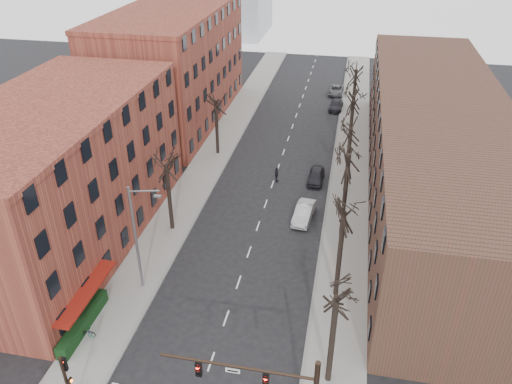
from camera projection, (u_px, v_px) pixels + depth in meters
The scene contains 23 objects.
sidewalk_left at pixel (217, 149), 60.14m from camera, with size 4.00×90.00×0.15m, color gray.
sidewalk_right at pixel (351, 161), 57.45m from camera, with size 4.00×90.00×0.15m, color gray.
building_left_near at pixel (59, 179), 41.57m from camera, with size 12.00×26.00×12.00m, color brown.
building_left_far at pixel (174, 68), 65.59m from camera, with size 12.00×28.00×14.00m, color brown.
building_right at pixel (436, 146), 49.38m from camera, with size 12.00×50.00×10.00m, color #4C2C23.
awning_left at pixel (93, 319), 35.89m from camera, with size 1.20×7.00×0.15m, color maroon.
hedge at pixel (83, 323), 34.73m from camera, with size 0.80×6.00×1.00m, color #123415.
tree_right_a at pixel (328, 380), 31.34m from camera, with size 5.20×5.20×10.00m, color black, non-canonical shape.
tree_right_b at pixel (335, 295), 38.10m from camera, with size 5.20×5.20×10.80m, color black, non-canonical shape.
tree_right_c at pixel (341, 235), 44.87m from camera, with size 5.20×5.20×11.60m, color black, non-canonical shape.
tree_right_d at pixel (345, 191), 51.63m from camera, with size 5.20×5.20×10.00m, color black, non-canonical shape.
tree_right_e at pixel (348, 158), 58.40m from camera, with size 5.20×5.20×10.80m, color black, non-canonical shape.
tree_right_f at pixel (350, 131), 65.16m from camera, with size 5.20×5.20×11.60m, color black, non-canonical shape.
tree_left_a at pixel (173, 229), 45.73m from camera, with size 5.20×5.20×9.50m, color black, non-canonical shape.
tree_left_b at pixel (218, 154), 59.26m from camera, with size 5.20×5.20×9.50m, color black, non-canonical shape.
signal_pole_left at pixel (67, 379), 28.28m from camera, with size 0.47×0.44×4.40m.
streetlight at pixel (137, 235), 36.33m from camera, with size 2.45×0.22×9.03m.
silver_sedan at pixel (304, 213), 46.80m from camera, with size 1.53×4.38×1.44m, color #ADB0B4.
parked_car_near at pixel (316, 176), 53.10m from camera, with size 1.61×4.01×1.37m, color black.
parked_car_mid at pixel (336, 105), 71.51m from camera, with size 1.77×4.37×1.27m, color black.
parked_car_far at pixel (336, 90), 77.17m from camera, with size 2.06×4.46×1.24m, color #4F5055.
pedestrian_crossing at pixel (277, 175), 52.98m from camera, with size 1.01×0.42×1.72m, color black.
bicycle at pixel (84, 332), 34.07m from camera, with size 0.54×1.56×0.82m, color gray.
Camera 1 is at (7.28, -17.49, 26.10)m, focal length 35.00 mm.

